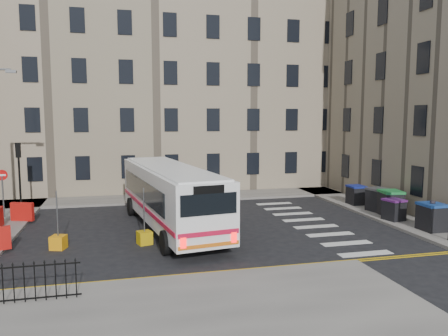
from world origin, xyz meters
name	(u,v)px	position (x,y,z in m)	size (l,w,h in m)	color
ground	(237,226)	(0.00, 0.00, 0.00)	(120.00, 120.00, 0.00)	black
pavement_north	(121,200)	(-6.00, 8.60, 0.07)	(36.00, 3.20, 0.15)	slate
pavement_east	(350,203)	(9.00, 4.00, 0.07)	(2.40, 26.00, 0.15)	slate
pavement_sw	(90,324)	(-7.00, -10.00, 0.07)	(20.00, 6.00, 0.15)	slate
terrace_north	(105,82)	(-7.00, 15.50, 8.62)	(38.30, 10.80, 17.20)	gray
traffic_light_nw	(19,165)	(-12.00, 6.50, 2.87)	(0.28, 0.22, 4.10)	black
no_entry_north	(2,183)	(-12.50, 4.50, 2.08)	(0.60, 0.08, 3.00)	#595B5E
bus	(170,194)	(-3.57, 0.16, 1.84)	(4.37, 12.01, 3.19)	white
wheelie_bin_a	(432,217)	(9.03, -3.77, 0.84)	(1.09, 1.25, 1.37)	black
wheelie_bin_b	(394,209)	(8.55, -1.37, 0.74)	(1.10, 1.21, 1.17)	black
wheelie_bin_c	(391,203)	(9.06, -0.34, 0.88)	(1.35, 1.49, 1.45)	black
wheelie_bin_d	(379,200)	(9.07, 0.86, 0.85)	(1.32, 1.45, 1.40)	black
wheelie_bin_e	(356,195)	(8.87, 3.10, 0.77)	(0.98, 1.12, 1.23)	black
pedestrian	(431,215)	(8.95, -3.81, 0.92)	(0.56, 0.37, 1.53)	black
bollard_yellow	(58,242)	(-8.78, -2.17, 0.30)	(0.60, 0.60, 0.60)	orange
bollard_chevron	(145,238)	(-5.04, -2.31, 0.30)	(0.60, 0.60, 0.60)	#C69E0B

